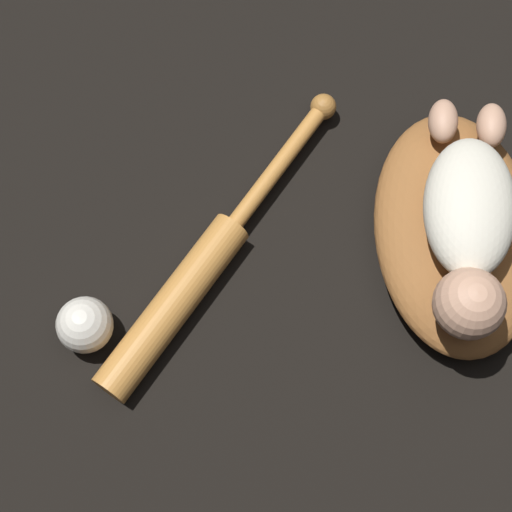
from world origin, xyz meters
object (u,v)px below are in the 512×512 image
baseball_glove (468,231)px  baseball (85,325)px  baby_figure (469,225)px  baseball_bat (197,274)px

baseball_glove → baseball: size_ratio=5.55×
baby_figure → baseball: size_ratio=4.28×
baseball_glove → baseball: bearing=-101.8°
baseball_glove → baby_figure: bearing=-65.1°
baseball_glove → baseball_bat: size_ratio=0.88×
baseball_bat → baseball: (0.00, -0.16, 0.01)m
baby_figure → baseball: 0.52m
baby_figure → baseball_bat: 0.37m
baseball → baseball_glove: bearing=78.2°
baby_figure → baseball_glove: bearing=114.9°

